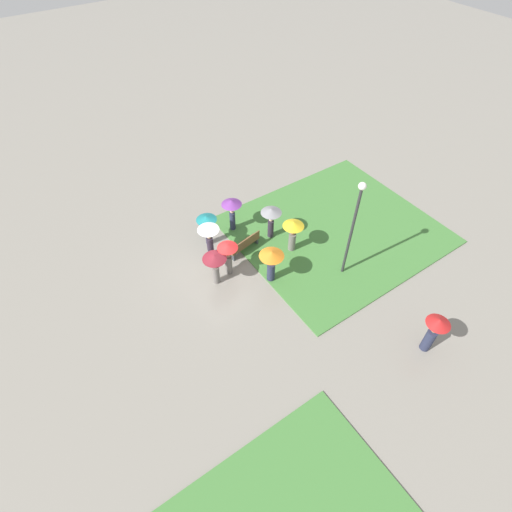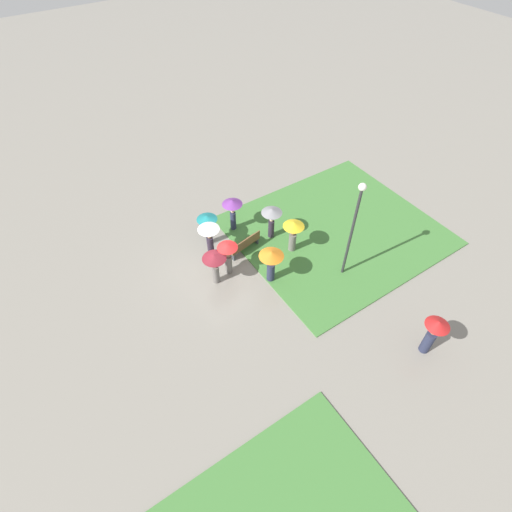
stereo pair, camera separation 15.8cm
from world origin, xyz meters
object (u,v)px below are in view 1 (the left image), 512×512
object	(u,v)px
crowd_person_teal	(207,224)
crowd_person_white	(209,233)
crowd_person_maroon	(215,262)
lone_walker_far_path	(434,330)
lamp_post	(354,220)
crowd_person_orange	(271,260)
park_bench	(245,245)
crowd_person_yellow	(293,231)
crowd_person_purple	(232,208)
crowd_person_grey	(271,216)
crowd_person_red	(228,254)

from	to	relation	value
crowd_person_teal	crowd_person_white	bearing A→B (deg)	-85.55
crowd_person_maroon	lone_walker_far_path	world-z (taller)	lone_walker_far_path
lamp_post	crowd_person_maroon	distance (m)	6.08
crowd_person_orange	crowd_person_white	xyz separation A→B (m)	(1.48, -2.83, 0.16)
park_bench	crowd_person_orange	size ratio (longest dim) A/B	0.98
crowd_person_yellow	crowd_person_orange	world-z (taller)	crowd_person_orange
park_bench	lone_walker_far_path	size ratio (longest dim) A/B	0.93
park_bench	lamp_post	distance (m)	5.45
crowd_person_teal	crowd_person_white	xyz separation A→B (m)	(0.34, 0.80, 0.22)
lone_walker_far_path	crowd_person_teal	bearing A→B (deg)	-32.26
lone_walker_far_path	crowd_person_maroon	bearing A→B (deg)	-20.97
crowd_person_teal	crowd_person_purple	world-z (taller)	crowd_person_purple
crowd_person_purple	lone_walker_far_path	xyz separation A→B (m)	(-2.62, 10.08, -0.19)
crowd_person_maroon	crowd_person_teal	bearing A→B (deg)	-83.97
lamp_post	crowd_person_maroon	size ratio (longest dim) A/B	2.91
crowd_person_orange	crowd_person_grey	bearing A→B (deg)	-139.44
crowd_person_grey	crowd_person_teal	bearing A→B (deg)	-137.84
crowd_person_grey	lone_walker_far_path	size ratio (longest dim) A/B	0.94
park_bench	crowd_person_grey	bearing A→B (deg)	174.79
crowd_person_maroon	crowd_person_red	size ratio (longest dim) A/B	0.97
crowd_person_red	crowd_person_orange	bearing A→B (deg)	-169.61
lone_walker_far_path	lamp_post	bearing A→B (deg)	-55.19
crowd_person_teal	lone_walker_far_path	world-z (taller)	lone_walker_far_path
lamp_post	crowd_person_grey	world-z (taller)	lamp_post
crowd_person_purple	park_bench	bearing A→B (deg)	-41.13
crowd_person_red	crowd_person_maroon	bearing A→B (deg)	71.75
crowd_person_purple	lone_walker_far_path	size ratio (longest dim) A/B	0.98
crowd_person_yellow	crowd_person_teal	world-z (taller)	crowd_person_yellow
park_bench	crowd_person_yellow	bearing A→B (deg)	138.74
crowd_person_white	lone_walker_far_path	xyz separation A→B (m)	(-4.46, 9.10, -0.25)
crowd_person_grey	crowd_person_white	size ratio (longest dim) A/B	0.92
crowd_person_yellow	crowd_person_grey	xyz separation A→B (m)	(0.31, -1.32, 0.09)
lone_walker_far_path	crowd_person_grey	bearing A→B (deg)	-45.91
crowd_person_yellow	lone_walker_far_path	xyz separation A→B (m)	(-1.04, 7.24, -0.02)
park_bench	crowd_person_red	distance (m)	1.66
crowd_person_grey	crowd_person_purple	xyz separation A→B (m)	(1.27, -1.52, 0.07)
crowd_person_teal	crowd_person_red	world-z (taller)	crowd_person_red
lamp_post	crowd_person_purple	size ratio (longest dim) A/B	2.68
crowd_person_grey	crowd_person_red	distance (m)	3.07
crowd_person_grey	crowd_person_maroon	world-z (taller)	crowd_person_grey
crowd_person_grey	crowd_person_white	xyz separation A→B (m)	(3.11, -0.54, 0.13)
crowd_person_white	crowd_person_maroon	bearing A→B (deg)	162.35
crowd_person_teal	lone_walker_far_path	size ratio (longest dim) A/B	0.90
crowd_person_maroon	crowd_person_white	bearing A→B (deg)	-83.33
park_bench	crowd_person_red	world-z (taller)	crowd_person_red
crowd_person_grey	crowd_person_white	distance (m)	3.16
crowd_person_maroon	crowd_person_teal	size ratio (longest dim) A/B	1.00
crowd_person_maroon	lone_walker_far_path	bearing A→B (deg)	151.60
crowd_person_yellow	crowd_person_teal	distance (m)	4.07
crowd_person_red	crowd_person_white	bearing A→B (deg)	-25.14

